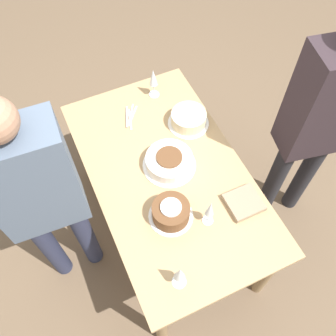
{
  "coord_description": "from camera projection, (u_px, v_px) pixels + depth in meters",
  "views": [
    {
      "loc": [
        1.02,
        -0.47,
        2.57
      ],
      "look_at": [
        0.0,
        0.0,
        0.79
      ],
      "focal_mm": 40.0,
      "sensor_mm": 36.0,
      "label": 1
    }
  ],
  "objects": [
    {
      "name": "cake_front_chocolate",
      "position": [
        171.0,
        212.0,
        1.96
      ],
      "size": [
        0.24,
        0.24,
        0.11
      ],
      "color": "white",
      "rests_on": "dining_table"
    },
    {
      "name": "wine_glass_far",
      "position": [
        210.0,
        210.0,
        1.88
      ],
      "size": [
        0.06,
        0.06,
        0.21
      ],
      "color": "silver",
      "rests_on": "dining_table"
    },
    {
      "name": "wine_glass_extra",
      "position": [
        153.0,
        79.0,
        2.35
      ],
      "size": [
        0.07,
        0.07,
        0.22
      ],
      "color": "silver",
      "rests_on": "dining_table"
    },
    {
      "name": "wine_glass_near",
      "position": [
        180.0,
        274.0,
        1.71
      ],
      "size": [
        0.07,
        0.07,
        0.2
      ],
      "color": "silver",
      "rests_on": "dining_table"
    },
    {
      "name": "dining_table",
      "position": [
        168.0,
        182.0,
        2.25
      ],
      "size": [
        1.49,
        0.85,
        0.74
      ],
      "color": "tan",
      "rests_on": "ground_plane"
    },
    {
      "name": "person_cutting",
      "position": [
        39.0,
        195.0,
        1.79
      ],
      "size": [
        0.24,
        0.41,
        1.64
      ],
      "rotation": [
        0.0,
        0.0,
        1.52
      ],
      "color": "#2D334C",
      "rests_on": "ground_plane"
    },
    {
      "name": "person_watching",
      "position": [
        322.0,
        118.0,
        2.0
      ],
      "size": [
        0.29,
        0.44,
        1.69
      ],
      "rotation": [
        0.0,
        0.0,
        -1.77
      ],
      "color": "#232328",
      "rests_on": "ground_plane"
    },
    {
      "name": "cake_center_white",
      "position": [
        169.0,
        161.0,
        2.15
      ],
      "size": [
        0.31,
        0.31,
        0.09
      ],
      "color": "white",
      "rests_on": "dining_table"
    },
    {
      "name": "cake_back_decorated",
      "position": [
        189.0,
        119.0,
        2.31
      ],
      "size": [
        0.26,
        0.26,
        0.09
      ],
      "color": "white",
      "rests_on": "dining_table"
    },
    {
      "name": "napkin_stack",
      "position": [
        244.0,
        202.0,
        2.03
      ],
      "size": [
        0.17,
        0.18,
        0.03
      ],
      "color": "gray",
      "rests_on": "dining_table"
    },
    {
      "name": "fork_pile",
      "position": [
        130.0,
        117.0,
        2.37
      ],
      "size": [
        0.19,
        0.13,
        0.01
      ],
      "color": "silver",
      "rests_on": "dining_table"
    },
    {
      "name": "ground_plane",
      "position": [
        168.0,
        224.0,
        2.78
      ],
      "size": [
        12.0,
        12.0,
        0.0
      ],
      "primitive_type": "plane",
      "color": "brown"
    }
  ]
}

